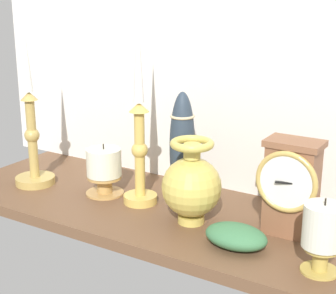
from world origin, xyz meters
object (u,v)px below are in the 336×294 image
at_px(candlestick_tall_center, 32,139).
at_px(brass_vase_bulbous, 192,185).
at_px(pillar_candle_front, 105,168).
at_px(tall_ceramic_vase, 182,146).
at_px(mantel_clock, 291,186).
at_px(candlestick_tall_left, 140,136).
at_px(pillar_candle_near_clock, 323,233).

height_order(candlestick_tall_center, brass_vase_bulbous, candlestick_tall_center).
relative_size(candlestick_tall_center, pillar_candle_front, 3.12).
bearing_deg(tall_ceramic_vase, mantel_clock, -10.14).
xyz_separation_m(candlestick_tall_left, tall_ceramic_vase, (0.07, 0.07, -0.03)).
bearing_deg(brass_vase_bulbous, candlestick_tall_left, 166.70).
distance_m(brass_vase_bulbous, pillar_candle_front, 0.25).
relative_size(brass_vase_bulbous, pillar_candle_front, 1.46).
bearing_deg(pillar_candle_front, pillar_candle_near_clock, -9.99).
distance_m(mantel_clock, candlestick_tall_left, 0.34).
height_order(candlestick_tall_left, candlestick_tall_center, candlestick_tall_left).
relative_size(candlestick_tall_left, candlestick_tall_center, 1.14).
distance_m(candlestick_tall_center, pillar_candle_front, 0.20).
bearing_deg(mantel_clock, candlestick_tall_center, -174.62).
distance_m(brass_vase_bulbous, pillar_candle_near_clock, 0.29).
height_order(candlestick_tall_left, pillar_candle_front, candlestick_tall_left).
height_order(brass_vase_bulbous, pillar_candle_front, brass_vase_bulbous).
bearing_deg(tall_ceramic_vase, pillar_candle_near_clock, -23.68).
bearing_deg(brass_vase_bulbous, pillar_candle_near_clock, -11.72).
bearing_deg(pillar_candle_front, mantel_clock, 2.40).
bearing_deg(brass_vase_bulbous, tall_ceramic_vase, 128.93).
bearing_deg(pillar_candle_near_clock, mantel_clock, 130.66).
height_order(candlestick_tall_center, pillar_candle_front, candlestick_tall_center).
relative_size(mantel_clock, brass_vase_bulbous, 1.08).
distance_m(mantel_clock, brass_vase_bulbous, 0.19).
bearing_deg(mantel_clock, candlestick_tall_left, -176.90).
distance_m(pillar_candle_front, pillar_candle_near_clock, 0.54).
height_order(candlestick_tall_center, tall_ceramic_vase, candlestick_tall_center).
xyz_separation_m(candlestick_tall_center, pillar_candle_near_clock, (0.71, -0.05, -0.04)).
distance_m(candlestick_tall_left, pillar_candle_near_clock, 0.45).
xyz_separation_m(candlestick_tall_center, brass_vase_bulbous, (0.43, 0.01, -0.03)).
height_order(pillar_candle_front, tall_ceramic_vase, tall_ceramic_vase).
bearing_deg(candlestick_tall_center, mantel_clock, 5.38).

